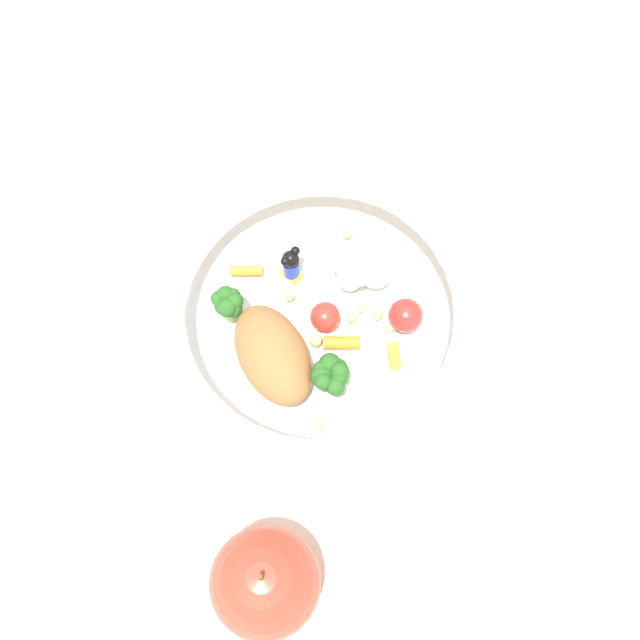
# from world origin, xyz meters

# --- Properties ---
(ground_plane) EXTENTS (2.40, 2.40, 0.00)m
(ground_plane) POSITION_xyz_m (0.00, 0.00, 0.00)
(ground_plane) COLOR silver
(food_container) EXTENTS (0.25, 0.25, 0.06)m
(food_container) POSITION_xyz_m (0.00, -0.01, 0.03)
(food_container) COLOR white
(food_container) RESTS_ON ground_plane
(loose_apple) EXTENTS (0.08, 0.08, 0.09)m
(loose_apple) POSITION_xyz_m (-0.06, -0.21, 0.04)
(loose_apple) COLOR #BC3828
(loose_apple) RESTS_ON ground_plane
(folded_napkin) EXTENTS (0.16, 0.16, 0.01)m
(folded_napkin) POSITION_xyz_m (0.14, 0.21, 0.00)
(folded_napkin) COLOR silver
(folded_napkin) RESTS_ON ground_plane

